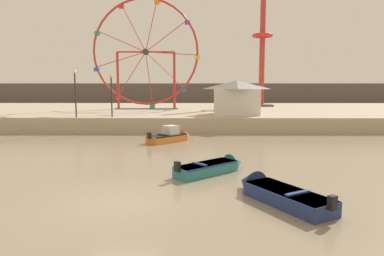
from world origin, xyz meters
TOP-DOWN VIEW (x-y plane):
  - ground_plane at (0.00, 0.00)m, footprint 240.00×240.00m
  - quay_promenade at (0.00, 29.31)m, footprint 110.00×24.45m
  - distant_town_skyline at (0.00, 56.47)m, footprint 140.00×3.00m
  - motorboat_teal_painted at (3.56, 4.08)m, footprint 3.70×3.38m
  - motorboat_orange_hull at (0.96, 13.27)m, footprint 3.49×3.51m
  - motorboat_navy_blue at (5.46, 0.19)m, footprint 3.17×4.29m
  - ferris_wheel_red_frame at (-3.00, 28.13)m, footprint 12.19×1.20m
  - drop_tower_red_tower at (11.30, 33.83)m, footprint 2.80×2.80m
  - carnival_booth_white_ticket at (6.51, 20.88)m, footprint 4.85×3.85m
  - promenade_lamp_near at (-4.65, 18.21)m, footprint 0.32×0.32m
  - promenade_lamp_far at (-7.65, 17.77)m, footprint 0.32×0.32m

SIDE VIEW (x-z plane):
  - ground_plane at x=0.00m, z-range 0.00..0.00m
  - motorboat_navy_blue at x=5.46m, z-range -0.30..0.86m
  - motorboat_teal_painted at x=3.56m, z-range -0.25..0.82m
  - motorboat_orange_hull at x=0.96m, z-range -0.36..1.10m
  - quay_promenade at x=0.00m, z-range 0.00..1.33m
  - distant_town_skyline at x=0.00m, z-range 0.00..4.40m
  - carnival_booth_white_ticket at x=6.51m, z-range 1.40..4.59m
  - promenade_lamp_near at x=-4.65m, z-range 1.93..5.67m
  - promenade_lamp_far at x=-7.65m, z-range 1.95..6.00m
  - ferris_wheel_red_frame at x=-3.00m, z-range 1.36..13.88m
  - drop_tower_red_tower at x=11.30m, z-range 0.69..16.50m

